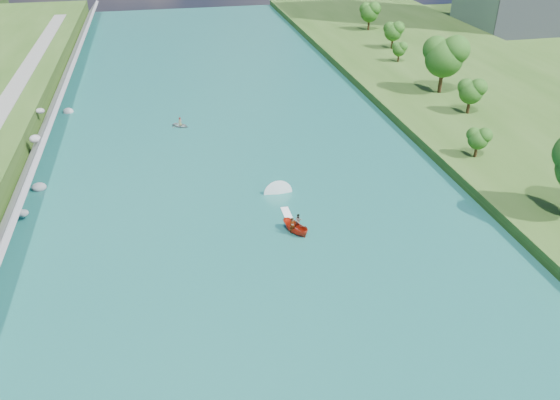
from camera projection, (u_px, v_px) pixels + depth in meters
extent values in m
plane|color=#2D5119|center=(278.00, 312.00, 49.13)|extent=(260.00, 260.00, 0.00)
cube|color=#185D55|center=(243.00, 202.00, 65.99)|extent=(55.00, 240.00, 0.10)
cube|color=slate|center=(12.00, 213.00, 60.35)|extent=(3.54, 236.00, 4.05)
ellipsoid|color=gray|center=(23.00, 213.00, 61.84)|extent=(1.14, 1.01, 0.83)
ellipsoid|color=gray|center=(39.00, 187.00, 68.39)|extent=(1.82, 1.58, 1.15)
ellipsoid|color=gray|center=(35.00, 139.00, 75.49)|extent=(1.50, 1.58, 1.12)
ellipsoid|color=gray|center=(40.00, 111.00, 83.68)|extent=(1.31, 1.11, 0.84)
ellipsoid|color=gray|center=(68.00, 112.00, 91.54)|extent=(1.76, 1.66, 1.39)
ellipsoid|color=#214F15|center=(478.00, 140.00, 72.25)|extent=(2.95, 2.95, 4.92)
ellipsoid|color=#214F15|center=(471.00, 93.00, 85.71)|extent=(4.01, 4.01, 6.68)
ellipsoid|color=#214F15|center=(444.00, 60.00, 93.16)|extent=(6.97, 6.97, 11.61)
ellipsoid|color=#214F15|center=(399.00, 50.00, 111.27)|extent=(2.89, 2.89, 4.82)
ellipsoid|color=#214F15|center=(393.00, 33.00, 119.77)|extent=(4.14, 4.14, 6.90)
ellipsoid|color=#214F15|center=(370.00, 14.00, 134.72)|extent=(4.78, 4.78, 7.97)
imported|color=#B2230E|center=(295.00, 227.00, 59.74)|extent=(2.99, 3.73, 1.37)
imported|color=#66605B|center=(292.00, 225.00, 59.05)|extent=(0.70, 0.52, 1.78)
imported|color=#66605B|center=(299.00, 221.00, 60.01)|extent=(0.80, 0.63, 1.63)
cube|color=white|center=(289.00, 218.00, 62.60)|extent=(0.90, 5.00, 0.06)
imported|color=gray|center=(180.00, 125.00, 85.99)|extent=(3.40, 3.29, 0.57)
imported|color=#66605B|center=(180.00, 121.00, 85.68)|extent=(0.75, 0.64, 1.31)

